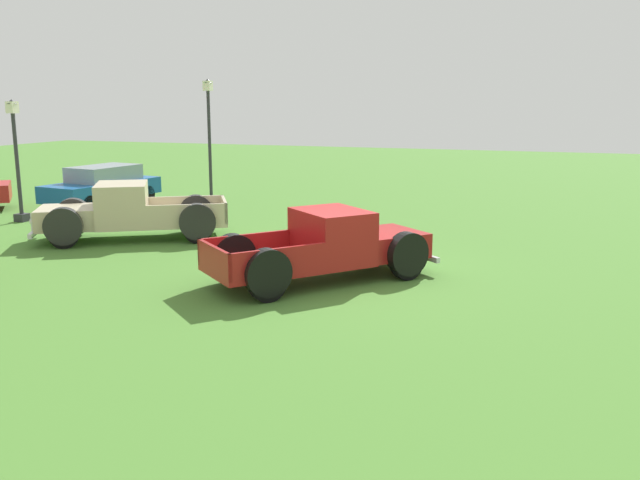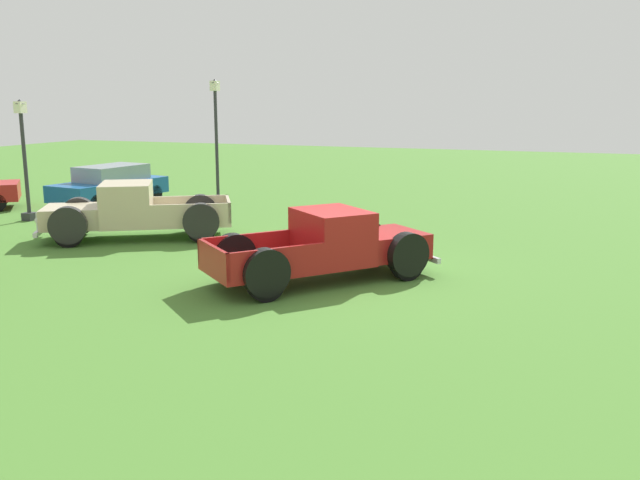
{
  "view_description": "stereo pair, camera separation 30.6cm",
  "coord_description": "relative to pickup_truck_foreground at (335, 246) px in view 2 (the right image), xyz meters",
  "views": [
    {
      "loc": [
        -13.62,
        -4.47,
        3.84
      ],
      "look_at": [
        -0.21,
        0.27,
        0.9
      ],
      "focal_mm": 38.33,
      "sensor_mm": 36.0,
      "label": 1
    },
    {
      "loc": [
        -13.51,
        -4.76,
        3.84
      ],
      "look_at": [
        -0.21,
        0.27,
        0.9
      ],
      "focal_mm": 38.33,
      "sensor_mm": 36.0,
      "label": 2
    }
  ],
  "objects": [
    {
      "name": "ground_plane",
      "position": [
        -0.06,
        -0.04,
        -0.73
      ],
      "size": [
        80.0,
        80.0,
        0.0
      ],
      "primitive_type": "plane",
      "color": "#477A2D"
    },
    {
      "name": "lamp_post_far",
      "position": [
        3.43,
        11.67,
        1.29
      ],
      "size": [
        0.36,
        0.36,
        3.84
      ],
      "color": "#2D2D33",
      "rests_on": "ground_plane"
    },
    {
      "name": "lamp_post_near",
      "position": [
        9.11,
        7.92,
        1.67
      ],
      "size": [
        0.36,
        0.36,
        4.57
      ],
      "color": "#2D2D33",
      "rests_on": "ground_plane"
    },
    {
      "name": "sedan_distant_b",
      "position": [
        6.98,
        11.2,
        0.04
      ],
      "size": [
        4.59,
        2.38,
        1.47
      ],
      "color": "#195699",
      "rests_on": "ground_plane"
    },
    {
      "name": "pickup_truck_behind_right",
      "position": [
        2.03,
        6.91,
        0.03
      ],
      "size": [
        4.19,
        5.35,
        1.58
      ],
      "color": "#C6B793",
      "rests_on": "ground_plane"
    },
    {
      "name": "pickup_truck_foreground",
      "position": [
        0.0,
        0.0,
        0.0
      ],
      "size": [
        4.91,
        4.58,
        1.52
      ],
      "color": "maroon",
      "rests_on": "ground_plane"
    }
  ]
}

